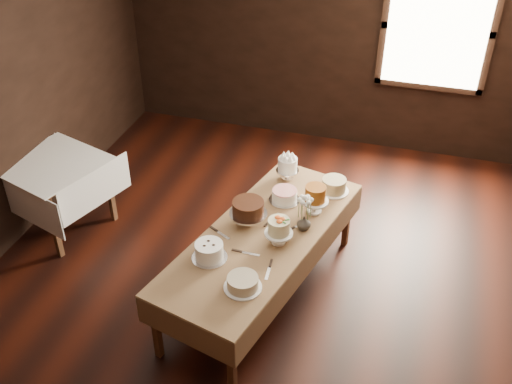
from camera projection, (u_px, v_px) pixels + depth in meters
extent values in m
cube|color=black|center=(250.00, 287.00, 5.54)|extent=(5.00, 6.00, 0.01)
cube|color=black|center=(323.00, 34.00, 7.11)|extent=(5.00, 0.02, 2.80)
cube|color=#FFEABF|center=(437.00, 30.00, 6.64)|extent=(1.10, 0.05, 1.30)
cube|color=#422311|center=(156.00, 328.00, 4.71)|extent=(0.07, 0.07, 0.63)
cube|color=#422311|center=(284.00, 198.00, 6.19)|extent=(0.07, 0.07, 0.63)
cube|color=#422311|center=(232.00, 366.00, 4.41)|extent=(0.07, 0.07, 0.63)
cube|color=#422311|center=(347.00, 219.00, 5.88)|extent=(0.07, 0.07, 0.63)
cube|color=#422311|center=(262.00, 237.00, 5.10)|extent=(1.35, 2.34, 0.04)
cube|color=#A0754B|center=(262.00, 235.00, 5.08)|extent=(1.42, 2.42, 0.01)
cube|color=#422311|center=(7.00, 202.00, 6.06)|extent=(0.07, 0.07, 0.72)
cube|color=#422311|center=(64.00, 170.00, 6.55)|extent=(0.07, 0.07, 0.72)
cube|color=#422311|center=(55.00, 227.00, 5.71)|extent=(0.07, 0.07, 0.72)
cube|color=#422311|center=(110.00, 192.00, 6.21)|extent=(0.07, 0.07, 0.72)
cube|color=#422311|center=(52.00, 166.00, 5.92)|extent=(1.05, 1.05, 0.04)
cube|color=white|center=(52.00, 164.00, 5.90)|extent=(1.15, 1.15, 0.01)
cylinder|color=silver|center=(287.00, 174.00, 5.76)|extent=(0.22, 0.22, 0.11)
cylinder|color=white|center=(288.00, 163.00, 5.69)|extent=(0.25, 0.25, 0.13)
cylinder|color=white|center=(333.00, 191.00, 5.61)|extent=(0.29, 0.29, 0.01)
cylinder|color=#CAB886|center=(334.00, 185.00, 5.57)|extent=(0.26, 0.26, 0.12)
cylinder|color=silver|center=(284.00, 200.00, 5.48)|extent=(0.29, 0.29, 0.01)
cylinder|color=white|center=(285.00, 195.00, 5.45)|extent=(0.33, 0.33, 0.10)
cylinder|color=white|center=(315.00, 206.00, 5.30)|extent=(0.25, 0.25, 0.14)
cylinder|color=#A15517|center=(315.00, 193.00, 5.22)|extent=(0.23, 0.23, 0.14)
cylinder|color=silver|center=(248.00, 218.00, 5.17)|extent=(0.33, 0.33, 0.12)
cylinder|color=#3B1A0C|center=(248.00, 206.00, 5.10)|extent=(0.39, 0.39, 0.12)
cylinder|color=white|center=(279.00, 237.00, 4.95)|extent=(0.24, 0.24, 0.12)
cylinder|color=beige|center=(279.00, 225.00, 4.88)|extent=(0.20, 0.20, 0.13)
cylinder|color=silver|center=(210.00, 258.00, 4.82)|extent=(0.29, 0.29, 0.01)
cylinder|color=white|center=(209.00, 251.00, 4.77)|extent=(0.32, 0.32, 0.14)
cylinder|color=white|center=(243.00, 287.00, 4.53)|extent=(0.30, 0.30, 0.01)
cylinder|color=beige|center=(243.00, 282.00, 4.50)|extent=(0.34, 0.34, 0.09)
cube|color=silver|center=(251.00, 254.00, 4.86)|extent=(0.24, 0.03, 0.01)
cube|color=silver|center=(268.00, 273.00, 4.67)|extent=(0.04, 0.24, 0.01)
cube|color=silver|center=(275.00, 217.00, 5.27)|extent=(0.10, 0.24, 0.01)
cube|color=silver|center=(301.00, 224.00, 5.18)|extent=(0.16, 0.21, 0.01)
cube|color=silver|center=(223.00, 235.00, 5.06)|extent=(0.22, 0.13, 0.01)
imported|color=#2D2823|center=(304.00, 223.00, 5.10)|extent=(0.14, 0.14, 0.13)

